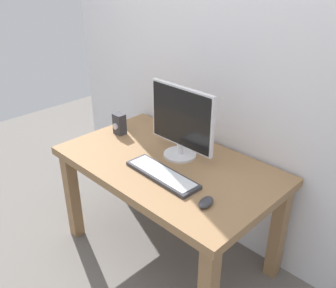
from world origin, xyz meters
TOP-DOWN VIEW (x-y plane):
  - ground_plane at (0.00, 0.00)m, footprint 6.00×6.00m
  - wall_back at (0.00, 0.44)m, footprint 2.81×0.04m
  - desk at (0.00, 0.00)m, footprint 1.34×0.79m
  - monitor at (0.00, 0.11)m, footprint 0.47×0.20m
  - keyboard_primary at (0.09, -0.14)m, footprint 0.48×0.16m
  - mouse at (0.43, -0.17)m, footprint 0.08×0.12m
  - audio_controller at (-0.51, 0.04)m, footprint 0.08×0.07m

SIDE VIEW (x-z plane):
  - ground_plane at x=0.00m, z-range 0.00..0.00m
  - desk at x=0.00m, z-range 0.25..0.97m
  - keyboard_primary at x=0.09m, z-range 0.71..0.74m
  - mouse at x=0.43m, z-range 0.71..0.75m
  - audio_controller at x=-0.51m, z-range 0.71..0.86m
  - monitor at x=0.00m, z-range 0.72..1.16m
  - wall_back at x=0.00m, z-range 0.00..3.00m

